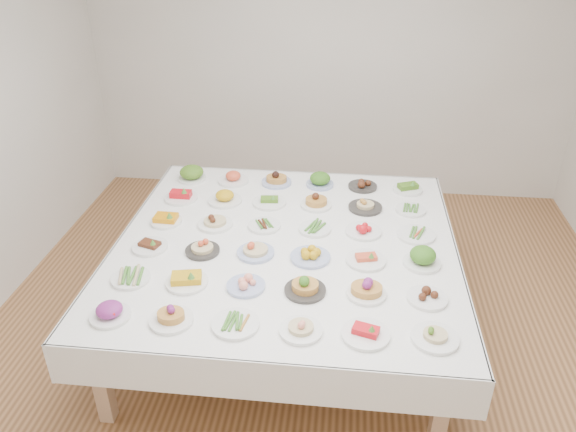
# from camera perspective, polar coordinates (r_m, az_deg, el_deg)

# --- Properties ---
(room_envelope) EXTENTS (5.02, 5.02, 2.81)m
(room_envelope) POSITION_cam_1_polar(r_m,az_deg,el_deg) (3.43, 2.71, 11.90)
(room_envelope) COLOR #A67245
(room_envelope) RESTS_ON ground
(display_table) EXTENTS (2.40, 2.40, 0.75)m
(display_table) POSITION_cam_1_polar(r_m,az_deg,el_deg) (4.01, -0.24, -3.44)
(display_table) COLOR white
(display_table) RESTS_ON ground
(dish_0) EXTENTS (0.23, 0.23, 0.13)m
(dish_0) POSITION_cam_1_polar(r_m,az_deg,el_deg) (3.43, -17.71, -9.01)
(dish_0) COLOR white
(dish_0) RESTS_ON display_table
(dish_1) EXTENTS (0.25, 0.25, 0.14)m
(dish_1) POSITION_cam_1_polar(r_m,az_deg,el_deg) (3.31, -11.84, -9.64)
(dish_1) COLOR white
(dish_1) RESTS_ON display_table
(dish_2) EXTENTS (0.27, 0.27, 0.06)m
(dish_2) POSITION_cam_1_polar(r_m,az_deg,el_deg) (3.25, -5.36, -10.73)
(dish_2) COLOR white
(dish_2) RESTS_ON display_table
(dish_3) EXTENTS (0.24, 0.24, 0.12)m
(dish_3) POSITION_cam_1_polar(r_m,az_deg,el_deg) (3.18, 1.32, -11.01)
(dish_3) COLOR white
(dish_3) RESTS_ON display_table
(dish_4) EXTENTS (0.27, 0.27, 0.10)m
(dish_4) POSITION_cam_1_polar(r_m,az_deg,el_deg) (3.19, 7.91, -11.47)
(dish_4) COLOR white
(dish_4) RESTS_ON display_table
(dish_5) EXTENTS (0.26, 0.26, 0.12)m
(dish_5) POSITION_cam_1_polar(r_m,az_deg,el_deg) (3.23, 14.77, -11.40)
(dish_5) COLOR white
(dish_5) RESTS_ON display_table
(dish_6) EXTENTS (0.25, 0.25, 0.06)m
(dish_6) POSITION_cam_1_polar(r_m,az_deg,el_deg) (3.72, -15.70, -5.93)
(dish_6) COLOR white
(dish_6) RESTS_ON display_table
(dish_7) EXTENTS (0.26, 0.26, 0.12)m
(dish_7) POSITION_cam_1_polar(r_m,az_deg,el_deg) (3.59, -10.29, -6.06)
(dish_7) COLOR white
(dish_7) RESTS_ON display_table
(dish_8) EXTENTS (0.24, 0.24, 0.09)m
(dish_8) POSITION_cam_1_polar(r_m,az_deg,el_deg) (3.52, -4.32, -6.81)
(dish_8) COLOR #4C66B2
(dish_8) RESTS_ON display_table
(dish_9) EXTENTS (0.26, 0.25, 0.16)m
(dish_9) POSITION_cam_1_polar(r_m,az_deg,el_deg) (3.45, 1.77, -6.68)
(dish_9) COLOR #2F2C2A
(dish_9) RESTS_ON display_table
(dish_10) EXTENTS (0.24, 0.24, 0.15)m
(dish_10) POSITION_cam_1_polar(r_m,az_deg,el_deg) (3.46, 8.02, -7.01)
(dish_10) COLOR white
(dish_10) RESTS_ON display_table
(dish_11) EXTENTS (0.24, 0.24, 0.09)m
(dish_11) POSITION_cam_1_polar(r_m,az_deg,el_deg) (3.51, 13.99, -7.79)
(dish_11) COLOR white
(dish_11) RESTS_ON display_table
(dish_12) EXTENTS (0.24, 0.24, 0.10)m
(dish_12) POSITION_cam_1_polar(r_m,az_deg,el_deg) (4.00, -13.88, -2.73)
(dish_12) COLOR white
(dish_12) RESTS_ON display_table
(dish_13) EXTENTS (0.26, 0.26, 0.14)m
(dish_13) POSITION_cam_1_polar(r_m,az_deg,el_deg) (3.87, -8.74, -2.82)
(dish_13) COLOR #2F2C2A
(dish_13) RESTS_ON display_table
(dish_14) EXTENTS (0.25, 0.25, 0.15)m
(dish_14) POSITION_cam_1_polar(r_m,az_deg,el_deg) (3.81, -3.33, -3.02)
(dish_14) COLOR #4C66B2
(dish_14) RESTS_ON display_table
(dish_15) EXTENTS (0.27, 0.27, 0.10)m
(dish_15) POSITION_cam_1_polar(r_m,az_deg,el_deg) (3.78, 2.28, -3.85)
(dish_15) COLOR #4C66B2
(dish_15) RESTS_ON display_table
(dish_16) EXTENTS (0.26, 0.26, 0.10)m
(dish_16) POSITION_cam_1_polar(r_m,az_deg,el_deg) (3.78, 7.95, -4.13)
(dish_16) COLOR white
(dish_16) RESTS_ON display_table
(dish_17) EXTENTS (0.25, 0.25, 0.14)m
(dish_17) POSITION_cam_1_polar(r_m,az_deg,el_deg) (3.81, 13.53, -3.99)
(dish_17) COLOR white
(dish_17) RESTS_ON display_table
(dish_18) EXTENTS (0.23, 0.23, 0.11)m
(dish_18) POSITION_cam_1_polar(r_m,az_deg,el_deg) (4.29, -12.32, -0.09)
(dish_18) COLOR white
(dish_18) RESTS_ON display_table
(dish_19) EXTENTS (0.25, 0.25, 0.13)m
(dish_19) POSITION_cam_1_polar(r_m,az_deg,el_deg) (4.18, -7.44, -0.26)
(dish_19) COLOR white
(dish_19) RESTS_ON display_table
(dish_20) EXTENTS (0.24, 0.24, 0.05)m
(dish_20) POSITION_cam_1_polar(r_m,az_deg,el_deg) (4.15, -2.43, -0.90)
(dish_20) COLOR white
(dish_20) RESTS_ON display_table
(dish_21) EXTENTS (0.24, 0.23, 0.06)m
(dish_21) POSITION_cam_1_polar(r_m,az_deg,el_deg) (4.10, 2.75, -1.17)
(dish_21) COLOR white
(dish_21) RESTS_ON display_table
(dish_22) EXTENTS (0.26, 0.26, 0.10)m
(dish_22) POSITION_cam_1_polar(r_m,az_deg,el_deg) (4.10, 7.69, -1.18)
(dish_22) COLOR white
(dish_22) RESTS_ON display_table
(dish_23) EXTENTS (0.27, 0.27, 0.06)m
(dish_23) POSITION_cam_1_polar(r_m,az_deg,el_deg) (4.13, 12.91, -1.74)
(dish_23) COLOR white
(dish_23) RESTS_ON display_table
(dish_24) EXTENTS (0.26, 0.26, 0.12)m
(dish_24) POSITION_cam_1_polar(r_m,az_deg,el_deg) (4.60, -10.84, 2.25)
(dish_24) COLOR white
(dish_24) RESTS_ON display_table
(dish_25) EXTENTS (0.27, 0.27, 0.14)m
(dish_25) POSITION_cam_1_polar(r_m,az_deg,el_deg) (4.50, -6.45, 2.13)
(dish_25) COLOR white
(dish_25) RESTS_ON display_table
(dish_26) EXTENTS (0.26, 0.26, 0.10)m
(dish_26) POSITION_cam_1_polar(r_m,az_deg,el_deg) (4.46, -1.90, 1.71)
(dish_26) COLOR white
(dish_26) RESTS_ON display_table
(dish_27) EXTENTS (0.24, 0.24, 0.15)m
(dish_27) POSITION_cam_1_polar(r_m,az_deg,el_deg) (4.41, 2.90, 1.83)
(dish_27) COLOR white
(dish_27) RESTS_ON display_table
(dish_28) EXTENTS (0.26, 0.26, 0.12)m
(dish_28) POSITION_cam_1_polar(r_m,az_deg,el_deg) (4.42, 7.89, 1.30)
(dish_28) COLOR #2F2C2A
(dish_28) RESTS_ON display_table
(dish_29) EXTENTS (0.23, 0.23, 0.05)m
(dish_29) POSITION_cam_1_polar(r_m,az_deg,el_deg) (4.46, 12.36, 0.69)
(dish_29) COLOR white
(dish_29) RESTS_ON display_table
(dish_30) EXTENTS (0.23, 0.23, 0.15)m
(dish_30) POSITION_cam_1_polar(r_m,az_deg,el_deg) (4.91, -9.77, 4.41)
(dish_30) COLOR white
(dish_30) RESTS_ON display_table
(dish_31) EXTENTS (0.26, 0.26, 0.13)m
(dish_31) POSITION_cam_1_polar(r_m,az_deg,el_deg) (4.83, -5.59, 4.08)
(dish_31) COLOR white
(dish_31) RESTS_ON display_table
(dish_32) EXTENTS (0.25, 0.25, 0.16)m
(dish_32) POSITION_cam_1_polar(r_m,az_deg,el_deg) (4.77, -1.18, 4.12)
(dish_32) COLOR #4C66B2
(dish_32) RESTS_ON display_table
(dish_33) EXTENTS (0.23, 0.23, 0.13)m
(dish_33) POSITION_cam_1_polar(r_m,az_deg,el_deg) (4.75, 3.28, 3.72)
(dish_33) COLOR #4C66B2
(dish_33) RESTS_ON display_table
(dish_34) EXTENTS (0.24, 0.24, 0.09)m
(dish_34) POSITION_cam_1_polar(r_m,az_deg,el_deg) (4.76, 7.60, 3.28)
(dish_34) COLOR #2F2C2A
(dish_34) RESTS_ON display_table
(dish_35) EXTENTS (0.24, 0.24, 0.10)m
(dish_35) POSITION_cam_1_polar(r_m,az_deg,el_deg) (4.77, 12.09, 2.96)
(dish_35) COLOR white
(dish_35) RESTS_ON display_table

